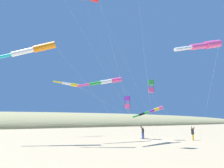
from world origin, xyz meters
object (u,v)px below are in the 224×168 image
object	(u,v)px
kite_box_orange_high_right	(127,102)
kite_windsock_checkered_midright	(70,84)
kite_windsock_red_high_left	(107,82)
kite_box_white_trailing	(151,86)
kite_windsock_magenta_far_left	(153,111)
kite_windsock_yellow_midlevel	(205,45)
person_child_green_jacket	(143,132)
kite_windsock_green_low_center	(33,50)
person_adult_flyer	(193,133)

from	to	relation	value
kite_box_orange_high_right	kite_windsock_checkered_midright	size ratio (longest dim) A/B	0.46
kite_windsock_red_high_left	kite_box_white_trailing	bearing A→B (deg)	77.34
kite_windsock_magenta_far_left	kite_windsock_red_high_left	bearing A→B (deg)	-137.32
kite_box_white_trailing	kite_windsock_yellow_midlevel	bearing A→B (deg)	-10.24
person_child_green_jacket	kite_box_white_trailing	world-z (taller)	kite_box_white_trailing
kite_windsock_yellow_midlevel	kite_box_orange_high_right	distance (m)	13.50
kite_windsock_green_low_center	kite_windsock_checkered_midright	xyz separation A→B (m)	(-8.53, 7.32, -2.16)
person_adult_flyer	kite_windsock_magenta_far_left	distance (m)	7.12
kite_box_white_trailing	kite_windsock_checkered_midright	xyz separation A→B (m)	(-11.14, -7.77, 1.25)
person_adult_flyer	kite_windsock_green_low_center	size ratio (longest dim) A/B	0.10
kite_windsock_green_low_center	kite_windsock_red_high_left	bearing A→B (deg)	82.15
kite_windsock_magenta_far_left	kite_box_orange_high_right	bearing A→B (deg)	176.58
kite_windsock_magenta_far_left	kite_windsock_checkered_midright	bearing A→B (deg)	-158.57
person_adult_flyer	kite_windsock_green_low_center	world-z (taller)	kite_windsock_green_low_center
kite_windsock_yellow_midlevel	kite_windsock_red_high_left	distance (m)	12.19
person_child_green_jacket	kite_windsock_magenta_far_left	distance (m)	6.29
person_child_green_jacket	kite_windsock_magenta_far_left	xyz separation A→B (m)	(5.10, -2.45, 2.75)
person_child_green_jacket	kite_windsock_yellow_midlevel	distance (m)	14.94
person_adult_flyer	kite_windsock_yellow_midlevel	distance (m)	12.57
person_child_green_jacket	kite_windsock_magenta_far_left	size ratio (longest dim) A/B	0.20
kite_box_white_trailing	kite_windsock_checkered_midright	distance (m)	13.64
kite_box_orange_high_right	kite_windsock_checkered_midright	distance (m)	10.59
person_child_green_jacket	kite_windsock_checkered_midright	xyz separation A→B (m)	(-8.85, -7.93, 7.44)
kite_windsock_magenta_far_left	kite_box_white_trailing	xyz separation A→B (m)	(-2.81, 2.29, 3.45)
kite_windsock_magenta_far_left	kite_windsock_red_high_left	world-z (taller)	kite_windsock_red_high_left
kite_box_white_trailing	kite_box_orange_high_right	bearing A→B (deg)	-146.49
person_adult_flyer	kite_windsock_checkered_midright	world-z (taller)	kite_windsock_checkered_midright
kite_windsock_magenta_far_left	kite_box_orange_high_right	size ratio (longest dim) A/B	1.50
kite_box_orange_high_right	kite_box_white_trailing	bearing A→B (deg)	33.51
kite_windsock_green_low_center	kite_windsock_checkered_midright	distance (m)	11.45
kite_box_orange_high_right	kite_windsock_checkered_midright	bearing A→B (deg)	-144.64
kite_windsock_magenta_far_left	kite_windsock_yellow_midlevel	size ratio (longest dim) A/B	0.76
kite_box_orange_high_right	kite_windsock_magenta_far_left	bearing A→B (deg)	-3.42
kite_box_orange_high_right	kite_box_white_trailing	size ratio (longest dim) A/B	0.74
kite_windsock_green_low_center	kite_box_orange_high_right	distance (m)	14.25
kite_windsock_green_low_center	kite_windsock_yellow_midlevel	world-z (taller)	kite_windsock_green_low_center
person_child_green_jacket	kite_windsock_red_high_left	distance (m)	9.12
person_adult_flyer	kite_windsock_yellow_midlevel	bearing A→B (deg)	-40.99
person_adult_flyer	kite_windsock_red_high_left	xyz separation A→B (m)	(-4.23, -10.44, 6.50)
kite_windsock_yellow_midlevel	kite_windsock_checkered_midright	world-z (taller)	kite_windsock_yellow_midlevel
person_adult_flyer	kite_windsock_magenta_far_left	world-z (taller)	kite_windsock_magenta_far_left
kite_windsock_yellow_midlevel	kite_box_orange_high_right	size ratio (longest dim) A/B	1.96
person_adult_flyer	kite_windsock_magenta_far_left	size ratio (longest dim) A/B	0.20
kite_windsock_green_low_center	kite_windsock_yellow_midlevel	distance (m)	18.24
kite_windsock_checkered_midright	kite_windsock_yellow_midlevel	bearing A→B (deg)	15.98
kite_windsock_green_low_center	kite_windsock_checkered_midright	bearing A→B (deg)	139.35
person_child_green_jacket	person_adult_flyer	bearing A→B (deg)	38.73
kite_windsock_magenta_far_left	kite_windsock_green_low_center	bearing A→B (deg)	-112.95
kite_windsock_green_low_center	kite_windsock_checkered_midright	size ratio (longest dim) A/B	1.31
kite_windsock_green_low_center	kite_windsock_red_high_left	distance (m)	9.54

